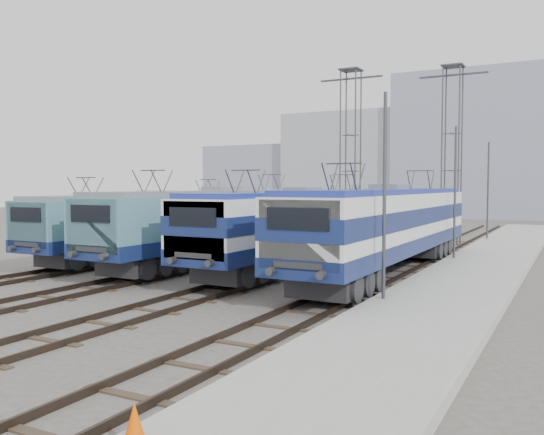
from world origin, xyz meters
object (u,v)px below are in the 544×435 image
(locomotive_center_left, at_px, (220,219))
(mast_front, at_px, (384,201))
(catenary_tower_east, at_px, (452,146))
(mast_rear, at_px, (488,193))
(mast_mid, at_px, (455,195))
(locomotive_far_left, at_px, (153,219))
(catenary_tower_west, at_px, (350,148))
(locomotive_center_right, at_px, (301,220))
(safety_cone, at_px, (134,420))
(locomotive_far_right, at_px, (388,222))

(locomotive_center_left, relative_size, mast_front, 2.62)
(catenary_tower_east, relative_size, mast_rear, 1.71)
(mast_front, distance_m, mast_mid, 12.00)
(locomotive_far_left, height_order, catenary_tower_west, catenary_tower_west)
(locomotive_center_left, relative_size, catenary_tower_west, 1.53)
(locomotive_center_right, distance_m, catenary_tower_west, 13.74)
(locomotive_center_right, bearing_deg, catenary_tower_west, 99.93)
(locomotive_center_left, distance_m, safety_cone, 21.59)
(locomotive_center_right, height_order, mast_rear, mast_rear)
(mast_front, bearing_deg, catenary_tower_east, 95.45)
(locomotive_far_left, relative_size, locomotive_center_right, 0.95)
(locomotive_center_left, distance_m, locomotive_center_right, 4.51)
(locomotive_far_left, bearing_deg, catenary_tower_east, 48.62)
(locomotive_center_right, xyz_separation_m, locomotive_far_right, (4.50, -0.56, 0.08))
(locomotive_center_right, relative_size, mast_front, 2.59)
(mast_front, distance_m, mast_rear, 24.00)
(locomotive_center_right, height_order, mast_mid, mast_mid)
(locomotive_center_left, height_order, catenary_tower_east, catenary_tower_east)
(catenary_tower_west, bearing_deg, locomotive_far_left, -117.37)
(locomotive_center_left, relative_size, locomotive_center_right, 1.01)
(catenary_tower_west, bearing_deg, mast_front, -66.73)
(locomotive_center_left, distance_m, mast_front, 12.87)
(locomotive_center_left, bearing_deg, catenary_tower_west, 80.32)
(locomotive_center_right, distance_m, mast_mid, 8.08)
(catenary_tower_west, xyz_separation_m, safety_cone, (8.50, -31.83, -6.08))
(mast_mid, bearing_deg, catenary_tower_west, 137.07)
(locomotive_far_left, distance_m, locomotive_center_right, 9.00)
(locomotive_far_right, relative_size, mast_front, 2.69)
(mast_mid, xyz_separation_m, safety_cone, (-0.10, -23.83, -2.94))
(locomotive_center_left, height_order, mast_front, mast_front)
(locomotive_center_right, xyz_separation_m, safety_cone, (6.25, -18.98, -1.75))
(catenary_tower_west, xyz_separation_m, mast_mid, (8.60, -8.00, -3.14))
(mast_rear, height_order, safety_cone, mast_rear)
(locomotive_center_left, height_order, locomotive_far_right, locomotive_far_right)
(mast_mid, bearing_deg, locomotive_far_right, -108.89)
(locomotive_far_left, xyz_separation_m, mast_rear, (15.35, 17.04, 1.35))
(locomotive_center_right, xyz_separation_m, mast_rear, (6.35, 16.85, 1.18))
(locomotive_far_left, relative_size, mast_front, 2.45)
(safety_cone, bearing_deg, mast_rear, 89.84)
(mast_mid, bearing_deg, locomotive_center_right, -142.64)
(mast_mid, relative_size, safety_cone, 13.21)
(catenary_tower_west, bearing_deg, locomotive_center_left, -99.68)
(locomotive_far_right, bearing_deg, catenary_tower_west, 116.72)
(locomotive_far_right, xyz_separation_m, mast_rear, (1.85, 17.41, 1.10))
(locomotive_far_right, bearing_deg, locomotive_center_right, 172.92)
(locomotive_far_right, relative_size, catenary_tower_east, 1.57)
(locomotive_far_left, distance_m, locomotive_far_right, 13.51)
(catenary_tower_west, xyz_separation_m, mast_front, (8.60, -20.00, -3.14))
(locomotive_far_left, distance_m, mast_rear, 22.97)
(catenary_tower_west, distance_m, catenary_tower_east, 6.80)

